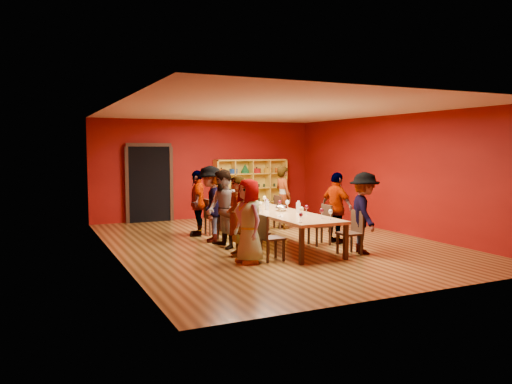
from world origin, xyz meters
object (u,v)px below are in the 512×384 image
at_px(chair_person_left_2, 238,224).
at_px(person_left_4, 198,203).
at_px(person_left_0, 249,221).
at_px(chair_person_right_4, 274,211).
at_px(wine_bottle, 248,199).
at_px(shelving_unit, 250,185).
at_px(tasting_table, 272,212).
at_px(chair_person_left_0, 268,235).
at_px(chair_person_left_4, 211,215).
at_px(spittoon_bowl, 281,208).
at_px(chair_person_left_1, 254,230).
at_px(person_right_4, 283,197).
at_px(chair_person_right_1, 322,223).
at_px(person_left_2, 223,209).
at_px(chair_person_right_0, 353,230).
at_px(person_right_1, 337,208).
at_px(person_left_3, 211,204).
at_px(person_left_1, 236,216).
at_px(person_right_0, 364,213).
at_px(chair_person_left_3, 224,219).

xyz_separation_m(chair_person_left_2, person_left_4, (-0.35, 1.72, 0.31)).
bearing_deg(chair_person_left_2, person_left_0, -105.11).
distance_m(chair_person_right_4, wine_bottle, 0.98).
bearing_deg(chair_person_left_2, shelving_unit, 62.63).
bearing_deg(tasting_table, shelving_unit, 72.08).
height_order(shelving_unit, chair_person_left_0, shelving_unit).
xyz_separation_m(person_left_0, chair_person_left_4, (0.40, 3.21, -0.30)).
xyz_separation_m(spittoon_bowl, wine_bottle, (-0.07, 1.69, 0.06)).
bearing_deg(chair_person_left_1, chair_person_left_0, -90.00).
distance_m(chair_person_left_4, person_right_4, 2.12).
bearing_deg(person_left_0, chair_person_right_1, 107.57).
relative_size(chair_person_right_1, person_right_4, 0.53).
relative_size(person_left_4, chair_person_right_1, 1.82).
distance_m(chair_person_left_2, person_left_2, 0.49).
xyz_separation_m(chair_person_left_2, chair_person_right_0, (1.82, -1.68, 0.00)).
distance_m(person_left_0, spittoon_bowl, 1.98).
xyz_separation_m(person_right_1, wine_bottle, (-1.25, 2.14, 0.07)).
bearing_deg(person_left_3, chair_person_left_4, 176.00).
bearing_deg(shelving_unit, chair_person_right_1, -95.56).
distance_m(chair_person_left_2, person_right_4, 2.80).
distance_m(tasting_table, person_left_2, 1.27).
relative_size(chair_person_left_0, chair_person_right_1, 1.00).
bearing_deg(chair_person_left_4, tasting_table, -60.16).
bearing_deg(tasting_table, chair_person_left_0, -119.32).
xyz_separation_m(chair_person_left_1, person_left_1, (-0.39, 0.00, 0.31)).
relative_size(shelving_unit, chair_person_left_0, 2.70).
relative_size(person_left_1, chair_person_right_0, 1.80).
distance_m(chair_person_left_1, person_right_4, 3.40).
distance_m(person_right_0, wine_bottle, 3.47).
xyz_separation_m(person_left_4, wine_bottle, (1.29, -0.13, 0.06)).
bearing_deg(chair_person_left_4, chair_person_right_0, -61.88).
bearing_deg(wine_bottle, chair_person_left_1, -111.35).
xyz_separation_m(person_left_1, spittoon_bowl, (1.41, 0.73, 0.01)).
distance_m(chair_person_left_3, spittoon_bowl, 1.41).
relative_size(person_left_1, person_right_1, 0.99).
bearing_deg(chair_person_left_4, person_right_4, 3.10).
bearing_deg(chair_person_left_2, person_left_1, -115.53).
xyz_separation_m(tasting_table, person_left_2, (-1.25, -0.14, 0.15)).
bearing_deg(spittoon_bowl, person_left_1, -152.76).
distance_m(chair_person_left_0, person_left_2, 1.56).
height_order(chair_person_left_2, person_right_4, person_right_4).
xyz_separation_m(chair_person_right_0, spittoon_bowl, (-0.80, 1.59, 0.32)).
distance_m(person_left_2, person_left_3, 0.83).
height_order(chair_person_left_4, person_right_1, person_right_1).
height_order(person_left_1, chair_person_left_2, person_left_1).
xyz_separation_m(person_right_0, spittoon_bowl, (-1.08, 1.59, -0.02)).
bearing_deg(tasting_table, chair_person_right_1, -36.75).
bearing_deg(chair_person_right_1, person_left_1, -172.85).
distance_m(person_left_3, person_left_4, 0.89).
bearing_deg(person_left_4, chair_person_right_4, 115.78).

